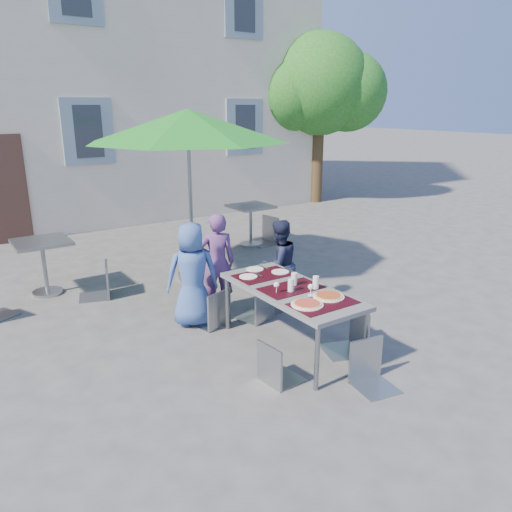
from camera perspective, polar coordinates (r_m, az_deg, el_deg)
ground at (r=5.58m, az=6.05°, el=-12.78°), size 90.00×90.00×0.00m
building at (r=15.64m, az=-24.07°, el=23.28°), size 13.60×8.20×11.10m
tree at (r=14.84m, az=7.30°, el=18.71°), size 3.60×3.00×4.70m
dining_table at (r=5.72m, az=4.03°, el=-4.21°), size 0.80×1.85×0.76m
pizza_near_left at (r=5.23m, az=5.86°, el=-5.47°), size 0.34×0.34×0.03m
pizza_near_right at (r=5.47m, az=8.28°, el=-4.53°), size 0.34×0.34×0.03m
glassware at (r=5.64m, az=4.93°, el=-3.11°), size 0.52×0.42×0.15m
place_settings at (r=6.18m, az=0.63°, el=-1.89°), size 0.69×0.48×0.01m
child_0 at (r=6.40m, az=-7.28°, el=-2.13°), size 0.78×0.65×1.36m
child_1 at (r=6.82m, az=-4.48°, el=-0.76°), size 0.59×0.49×1.38m
child_2 at (r=6.93m, az=2.61°, el=-0.96°), size 0.63×0.39×1.26m
chair_0 at (r=6.36m, az=-4.92°, el=-3.49°), size 0.51×0.52×0.93m
chair_1 at (r=6.51m, az=0.40°, el=-3.18°), size 0.49×0.49×0.89m
chair_2 at (r=6.85m, az=2.49°, el=-2.41°), size 0.45×0.45×0.85m
chair_3 at (r=5.09m, az=2.36°, el=-9.51°), size 0.41×0.40×0.84m
chair_4 at (r=5.81m, az=11.01°, el=-5.51°), size 0.55×0.54×0.97m
chair_5 at (r=5.18m, az=13.23°, el=-9.13°), size 0.46×0.46×0.89m
patio_umbrella at (r=7.86m, az=-7.80°, el=14.46°), size 3.12×3.12×2.70m
cafe_table_0 at (r=8.06m, az=-23.16°, el=0.05°), size 0.78×0.78×0.83m
bg_chair_r_0 at (r=7.66m, az=-17.58°, el=-0.41°), size 0.55×0.55×0.98m
cafe_table_1 at (r=10.05m, az=-0.61°, el=4.53°), size 0.77×0.77×0.83m
bg_chair_l_1 at (r=9.35m, az=-6.28°, el=3.40°), size 0.57×0.57×0.99m
bg_chair_r_1 at (r=10.19m, az=1.24°, el=4.86°), size 0.53×0.53×1.06m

